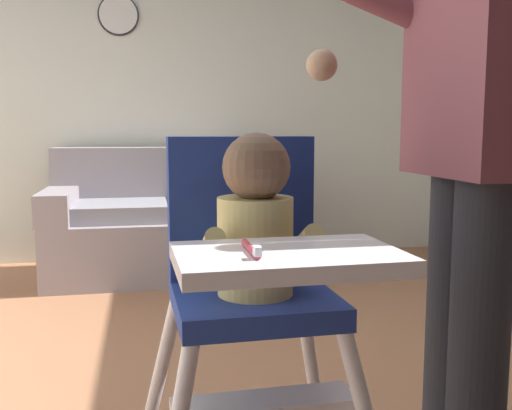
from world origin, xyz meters
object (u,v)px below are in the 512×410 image
wall_clock (118,15)px  adult_standing (472,155)px  couch (172,225)px  high_chair (253,261)px

wall_clock → adult_standing: bearing=-74.1°
adult_standing → wall_clock: bearing=-73.0°
couch → high_chair: high_chair is taller
couch → adult_standing: size_ratio=1.01×
couch → wall_clock: bearing=-144.6°
couch → wall_clock: 1.59m
couch → high_chair: size_ratio=1.68×
high_chair → wall_clock: 3.44m
couch → high_chair: bearing=1.2°
couch → adult_standing: bearing=11.9°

